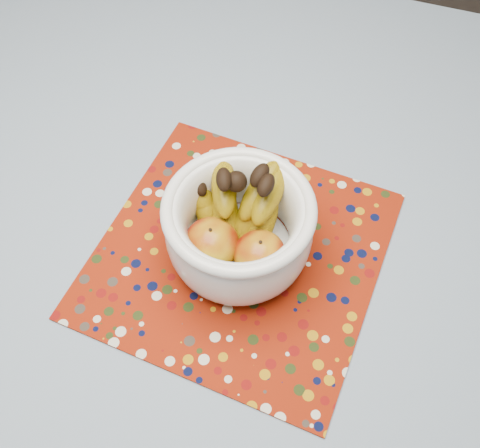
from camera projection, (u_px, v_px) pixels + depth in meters
The scene contains 4 objects.
table at pixel (202, 228), 1.02m from camera, with size 1.20×1.20×0.75m.
tablecloth at pixel (200, 202), 0.95m from camera, with size 1.32×1.32×0.01m, color slate.
placemat at pixel (239, 253), 0.88m from camera, with size 0.43×0.43×0.00m, color maroon.
fruit_bowl at pixel (238, 222), 0.82m from camera, with size 0.24×0.23×0.17m.
Camera 1 is at (0.24, -0.50, 1.53)m, focal length 42.00 mm.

